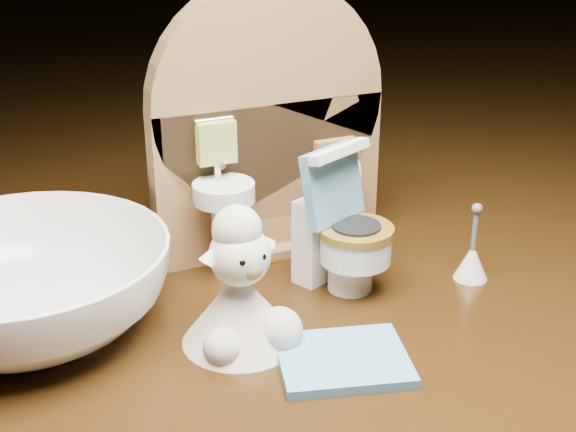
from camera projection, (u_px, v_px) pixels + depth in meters
backdrop_panel at (267, 138)px, 0.43m from camera, size 0.13×0.05×0.15m
toy_toilet at (340, 236)px, 0.41m from camera, size 0.05×0.05×0.08m
bath_mat at (343, 360)px, 0.35m from camera, size 0.07×0.06×0.00m
toilet_brush at (472, 259)px, 0.42m from camera, size 0.02×0.02×0.04m
plush_lamb at (241, 297)px, 0.36m from camera, size 0.05×0.05×0.07m
ceramic_bowl at (26, 287)px, 0.37m from camera, size 0.14×0.14×0.04m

